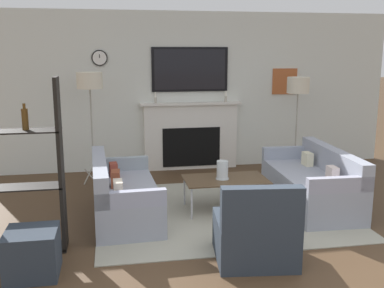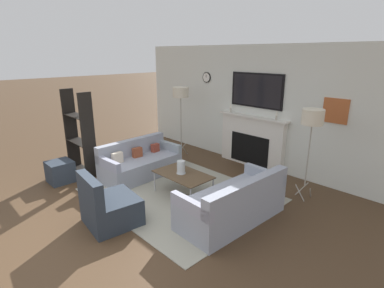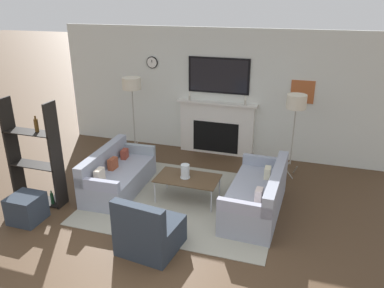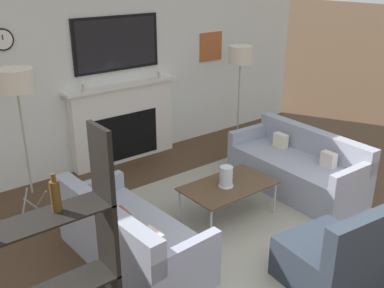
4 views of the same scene
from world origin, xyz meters
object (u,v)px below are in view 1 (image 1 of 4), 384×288
Objects in this scene: floor_lamp_right at (298,87)px; shelf_unit at (19,175)px; couch_left at (122,196)px; ottoman at (32,253)px; hurricane_candle at (222,171)px; coffee_table at (225,181)px; floor_lamp_left at (90,82)px; couch_right at (312,185)px; armchair at (256,234)px.

floor_lamp_right is 0.91× the size of shelf_unit.
couch_left is 1.59m from ottoman.
coffee_table is at bearing 4.00° from hurricane_candle.
floor_lamp_left is at bearing 74.83° from shelf_unit.
couch_left is 1.04× the size of floor_lamp_right.
floor_lamp_left is at bearing 138.75° from coffee_table.
floor_lamp_left is 1.06× the size of floor_lamp_right.
floor_lamp_right reaches higher than ottoman.
shelf_unit is (-1.02, -0.79, 0.54)m from couch_left.
floor_lamp_left is at bearing 152.16° from couch_right.
couch_left reaches higher than coffee_table.
couch_right is 1.90m from armchair.
couch_left is 2.03× the size of armchair.
armchair is at bearing -15.60° from shelf_unit.
hurricane_candle is at bearing -42.03° from floor_lamp_left.
ottoman is (0.17, -0.55, -0.60)m from shelf_unit.
floor_lamp_left reaches higher than couch_left.
coffee_table is at bearing 1.30° from couch_left.
armchair is 2.43m from shelf_unit.
floor_lamp_right is at bearing 30.56° from shelf_unit.
coffee_table is at bearing 19.21° from shelf_unit.
floor_lamp_left is (-1.68, 1.51, 1.05)m from hurricane_candle.
couch_left is 3.64× the size of ottoman.
armchair is 2.11m from ottoman.
couch_left is 7.13× the size of hurricane_candle.
couch_left reaches higher than hurricane_candle.
couch_left is 1.31m from hurricane_candle.
floor_lamp_left is (-1.72, 1.51, 1.18)m from coffee_table.
shelf_unit reaches higher than floor_lamp_right.
couch_left is 2.06m from floor_lamp_left.
floor_lamp_right is at bearing 42.76° from hurricane_candle.
coffee_table is 0.61× the size of floor_lamp_left.
couch_left is 1.40m from shelf_unit.
shelf_unit is (-2.35, -0.82, 0.42)m from coffee_table.
coffee_table is at bearing 178.64° from couch_right.
ottoman is (-2.18, -1.37, -0.18)m from coffee_table.
hurricane_candle is at bearing 178.83° from couch_right.
couch_right is 1.01× the size of shelf_unit.
ottoman is at bearing -122.32° from couch_left.
ottoman is at bearing -72.51° from shelf_unit.
floor_lamp_right is 3.50× the size of ottoman.
hurricane_candle is at bearing 19.47° from shelf_unit.
floor_lamp_right is (1.63, 1.51, 0.94)m from hurricane_candle.
hurricane_candle is 2.46m from shelf_unit.
coffee_table is 4.46× the size of hurricane_candle.
hurricane_candle is at bearing -137.24° from floor_lamp_right.
ottoman reaches higher than coffee_table.
armchair is 3.51× the size of hurricane_candle.
hurricane_candle is at bearing 1.21° from couch_left.
floor_lamp_right is (2.92, 1.54, 1.19)m from couch_left.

